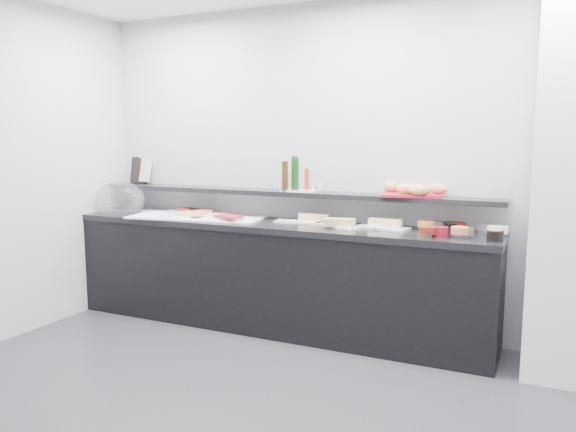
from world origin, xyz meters
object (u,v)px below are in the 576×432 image
at_px(cloche_base, 129,210).
at_px(bread_tray, 411,195).
at_px(condiment_tray, 299,191).
at_px(framed_print, 140,170).
at_px(carafe, 507,179).
at_px(sandwich_plate_mid, 337,226).

height_order(cloche_base, bread_tray, bread_tray).
xyz_separation_m(condiment_tray, bread_tray, (0.93, 0.01, 0.00)).
relative_size(framed_print, carafe, 0.87).
height_order(cloche_base, carafe, carafe).
distance_m(cloche_base, bread_tray, 2.63).
relative_size(condiment_tray, carafe, 0.95).
xyz_separation_m(sandwich_plate_mid, condiment_tray, (-0.41, 0.20, 0.25)).
xyz_separation_m(bread_tray, carafe, (0.69, -0.00, 0.14)).
relative_size(condiment_tray, bread_tray, 0.63).
xyz_separation_m(framed_print, carafe, (3.39, -0.09, 0.02)).
bearing_deg(condiment_tray, bread_tray, 6.13).
bearing_deg(bread_tray, framed_print, 163.92).
xyz_separation_m(cloche_base, bread_tray, (2.61, 0.19, 0.24)).
xyz_separation_m(sandwich_plate_mid, carafe, (1.21, 0.20, 0.39)).
bearing_deg(bread_tray, carafe, -14.39).
height_order(cloche_base, condiment_tray, condiment_tray).
distance_m(bread_tray, carafe, 0.70).
bearing_deg(carafe, condiment_tray, -179.70).
bearing_deg(framed_print, carafe, -7.85).
relative_size(framed_print, condiment_tray, 0.91).
bearing_deg(cloche_base, sandwich_plate_mid, -20.27).
bearing_deg(cloche_base, carafe, -16.61).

